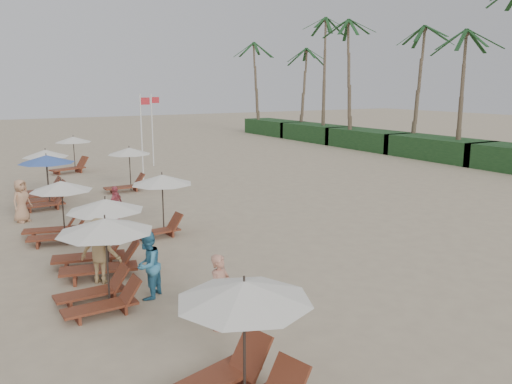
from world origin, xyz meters
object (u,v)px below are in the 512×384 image
beachgoer_mid_a (148,265)px  beachgoer_mid_b (100,251)px  inland_station_1 (127,165)px  lounger_station_1 (100,258)px  flag_pole_near (142,133)px  beachgoer_near (220,292)px  beachgoer_far_b (21,201)px  lounger_station_5 (42,176)px  lounger_station_0 (231,351)px  beachgoer_far_a (116,204)px  lounger_station_3 (56,211)px  inland_station_0 (160,196)px  lounger_station_2 (97,238)px  inland_station_2 (70,152)px  lounger_station_4 (43,179)px

beachgoer_mid_a → beachgoer_mid_b: size_ratio=0.96×
inland_station_1 → beachgoer_mid_a: inland_station_1 is taller
lounger_station_1 → flag_pole_near: 17.79m
beachgoer_near → beachgoer_far_b: 12.71m
lounger_station_1 → lounger_station_5: (0.79, 14.26, -0.15)m
lounger_station_0 → beachgoer_far_a: size_ratio=1.84×
flag_pole_near → beachgoer_mid_a: bearing=-108.2°
lounger_station_3 → inland_station_0: 3.63m
beachgoer_mid_a → beachgoer_mid_b: (-0.77, 1.71, 0.04)m
lounger_station_3 → beachgoer_mid_a: (1.06, -6.62, -0.17)m
beachgoer_mid_a → flag_pole_near: (5.40, 16.49, 1.82)m
lounger_station_0 → inland_station_0: (2.69, 10.62, 0.38)m
lounger_station_3 → beachgoer_far_a: 2.81m
lounger_station_0 → beachgoer_near: size_ratio=1.57×
beachgoer_mid_b → beachgoer_far_b: bearing=-42.7°
lounger_station_2 → inland_station_2: (2.98, 18.80, 0.28)m
lounger_station_2 → beachgoer_near: (1.44, -5.15, -0.13)m
lounger_station_1 → inland_station_0: 6.32m
beachgoer_near → beachgoer_mid_b: (-1.61, 4.20, 0.05)m
lounger_station_4 → lounger_station_5: bearing=83.7°
beachgoer_mid_b → inland_station_2: bearing=-59.0°
lounger_station_5 → inland_station_1: size_ratio=0.95×
lounger_station_1 → inland_station_0: (3.48, 5.28, 0.21)m
lounger_station_1 → lounger_station_4: 12.13m
lounger_station_0 → inland_station_0: 10.96m
lounger_station_0 → beachgoer_far_b: bearing=95.4°
beachgoer_near → beachgoer_mid_b: size_ratio=0.95×
lounger_station_2 → inland_station_0: inland_station_0 is taller
lounger_station_0 → inland_station_2: bearing=84.1°
lounger_station_5 → beachgoer_far_b: 4.58m
beachgoer_mid_b → beachgoer_near: bearing=150.9°
lounger_station_0 → lounger_station_4: size_ratio=1.06×
lounger_station_3 → lounger_station_0: bearing=-86.8°
lounger_station_4 → beachgoer_far_a: lounger_station_4 is taller
lounger_station_0 → lounger_station_5: (-0.01, 19.61, 0.01)m
beachgoer_far_a → flag_pole_near: 9.63m
lounger_station_2 → beachgoer_far_b: bearing=99.5°
lounger_station_3 → beachgoer_near: (1.90, -9.11, -0.18)m
beachgoer_near → lounger_station_4: bearing=67.8°
lounger_station_3 → inland_station_1: inland_station_1 is taller
lounger_station_5 → beachgoer_near: bearing=-85.8°
lounger_station_0 → inland_station_0: bearing=75.8°
beachgoer_near → beachgoer_far_b: (-2.66, 12.43, -0.00)m
inland_station_2 → lounger_station_4: bearing=-107.8°
lounger_station_0 → beachgoer_far_a: lounger_station_0 is taller
lounger_station_4 → beachgoer_mid_a: bearing=-87.0°
lounger_station_4 → beachgoer_mid_a: (0.63, -12.14, -0.40)m
lounger_station_5 → beachgoer_far_b: bearing=-108.3°
lounger_station_4 → lounger_station_3: bearing=-94.5°
beachgoer_near → flag_pole_near: flag_pole_near is taller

